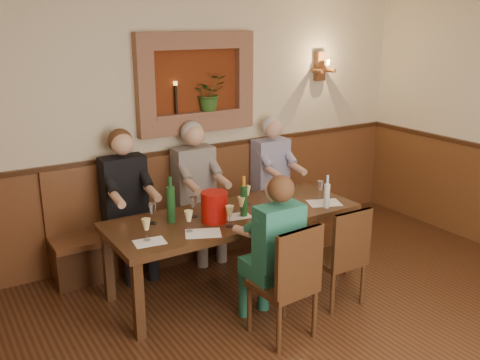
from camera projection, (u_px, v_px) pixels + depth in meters
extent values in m
cube|color=beige|center=(179.00, 125.00, 5.77)|extent=(6.00, 0.04, 2.80)
cube|color=brown|center=(182.00, 200.00, 6.00)|extent=(6.00, 0.04, 1.10)
cube|color=#381E0F|center=(180.00, 151.00, 5.84)|extent=(6.02, 0.06, 0.05)
cube|color=#5F240D|center=(195.00, 82.00, 5.73)|extent=(1.00, 0.02, 0.70)
cube|color=#8C5A47|center=(196.00, 40.00, 5.57)|extent=(1.36, 0.12, 0.18)
cube|color=#8C5A47|center=(198.00, 124.00, 5.82)|extent=(1.36, 0.12, 0.18)
cube|color=#8C5A47|center=(145.00, 86.00, 5.40)|extent=(0.18, 0.12, 0.70)
cube|color=#8C5A47|center=(244.00, 80.00, 5.99)|extent=(0.18, 0.12, 0.70)
cube|color=#8C5A47|center=(197.00, 114.00, 5.79)|extent=(1.00, 0.14, 0.04)
imported|color=#2A531C|center=(209.00, 93.00, 5.80)|extent=(0.35, 0.30, 0.39)
cylinder|color=black|center=(176.00, 100.00, 5.61)|extent=(0.03, 0.03, 0.30)
cylinder|color=#FFBF59|center=(175.00, 83.00, 5.57)|extent=(0.04, 0.04, 0.04)
cube|color=brown|center=(320.00, 66.00, 6.53)|extent=(0.12, 0.08, 0.35)
cylinder|color=brown|center=(317.00, 71.00, 6.44)|extent=(0.05, 0.18, 0.05)
cylinder|color=brown|center=(330.00, 70.00, 6.54)|extent=(0.05, 0.18, 0.05)
cylinder|color=#FFBF59|center=(327.00, 63.00, 6.41)|extent=(0.06, 0.06, 0.06)
cube|color=#33200F|center=(234.00, 216.00, 5.03)|extent=(2.40, 0.90, 0.06)
cube|color=#33200F|center=(138.00, 300.00, 4.28)|extent=(0.08, 0.08, 0.69)
cube|color=#33200F|center=(347.00, 241.00, 5.41)|extent=(0.08, 0.08, 0.69)
cube|color=#33200F|center=(108.00, 265.00, 4.88)|extent=(0.08, 0.08, 0.69)
cube|color=#33200F|center=(302.00, 219.00, 6.01)|extent=(0.08, 0.08, 0.69)
cube|color=#381E0F|center=(192.00, 236.00, 5.92)|extent=(3.00, 0.40, 0.40)
cube|color=brown|center=(191.00, 217.00, 5.86)|extent=(3.00, 0.45, 0.06)
cube|color=brown|center=(182.00, 181.00, 5.91)|extent=(3.00, 0.06, 0.66)
cube|color=#33200F|center=(282.00, 311.00, 4.37)|extent=(0.45, 0.45, 0.42)
cube|color=#33200F|center=(282.00, 286.00, 4.30)|extent=(0.47, 0.47, 0.05)
cube|color=#33200F|center=(300.00, 262.00, 4.07)|extent=(0.44, 0.08, 0.52)
cube|color=#33200F|center=(335.00, 281.00, 4.91)|extent=(0.40, 0.40, 0.39)
cube|color=#33200F|center=(336.00, 259.00, 4.84)|extent=(0.42, 0.42, 0.05)
cube|color=#33200F|center=(352.00, 238.00, 4.61)|extent=(0.41, 0.04, 0.49)
cube|color=black|center=(134.00, 253.00, 5.42)|extent=(0.44, 0.46, 0.45)
cube|color=black|center=(123.00, 185.00, 5.37)|extent=(0.44, 0.23, 0.58)
sphere|color=#D8A384|center=(122.00, 144.00, 5.21)|extent=(0.22, 0.22, 0.22)
sphere|color=#4C2D19|center=(120.00, 141.00, 5.25)|extent=(0.24, 0.24, 0.24)
cube|color=#5C5654|center=(202.00, 237.00, 5.82)|extent=(0.44, 0.46, 0.45)
cube|color=#5C5654|center=(193.00, 173.00, 5.76)|extent=(0.44, 0.23, 0.58)
sphere|color=#D8A384|center=(194.00, 135.00, 5.61)|extent=(0.22, 0.22, 0.22)
sphere|color=#B2B2B2|center=(192.00, 133.00, 5.64)|extent=(0.24, 0.24, 0.24)
cube|color=navy|center=(278.00, 219.00, 6.33)|extent=(0.42, 0.44, 0.45)
cube|color=navy|center=(271.00, 162.00, 6.28)|extent=(0.42, 0.22, 0.55)
sphere|color=#D8A384|center=(273.00, 129.00, 6.13)|extent=(0.21, 0.21, 0.21)
sphere|color=#B2B2B2|center=(271.00, 126.00, 6.16)|extent=(0.23, 0.23, 0.23)
cube|color=#1C5462|center=(267.00, 298.00, 4.55)|extent=(0.39, 0.41, 0.45)
cube|color=#1C5462|center=(279.00, 236.00, 4.23)|extent=(0.39, 0.20, 0.51)
sphere|color=#D8A384|center=(277.00, 190.00, 4.16)|extent=(0.20, 0.20, 0.20)
sphere|color=#4C2D19|center=(281.00, 189.00, 4.11)|extent=(0.21, 0.21, 0.21)
cylinder|color=#B3100B|center=(214.00, 207.00, 4.80)|extent=(0.30, 0.30, 0.27)
cylinder|color=#19471E|center=(244.00, 201.00, 4.92)|extent=(0.07, 0.07, 0.29)
cylinder|color=orange|center=(244.00, 181.00, 4.87)|extent=(0.03, 0.03, 0.09)
cylinder|color=#19471E|center=(171.00, 205.00, 4.77)|extent=(0.09, 0.09, 0.33)
cylinder|color=#19471E|center=(170.00, 182.00, 4.70)|extent=(0.04, 0.04, 0.09)
cylinder|color=silver|center=(327.00, 196.00, 5.15)|extent=(0.07, 0.07, 0.24)
cylinder|color=silver|center=(328.00, 180.00, 5.11)|extent=(0.03, 0.03, 0.09)
cube|color=white|center=(150.00, 242.00, 4.38)|extent=(0.27, 0.21, 0.00)
cube|color=white|center=(237.00, 216.00, 4.95)|extent=(0.27, 0.21, 0.00)
cube|color=white|center=(324.00, 203.00, 5.31)|extent=(0.38, 0.33, 0.00)
cube|color=white|center=(203.00, 233.00, 4.56)|extent=(0.36, 0.32, 0.00)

